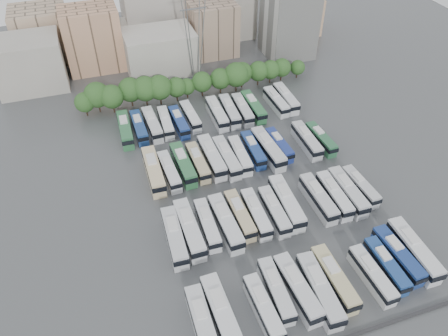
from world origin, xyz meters
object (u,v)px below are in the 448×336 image
object	(u,v)px
bus_r2_s5	(212,157)
bus_r2_s10	(279,145)
bus_r1_s12	(348,192)
bus_r3_s13	(286,98)
electricity_pylon	(194,18)
bus_r0_s6	(297,289)
bus_r0_s2	(222,315)
bus_r3_s9	(243,110)
bus_r0_s12	(398,255)
bus_r1_s1	(174,237)
bus_r3_s3	(166,122)
bus_r1_s11	(334,195)
bus_r2_s9	(268,148)
bus_r3_s10	(253,107)
bus_r2_s1	(154,171)
bus_r1_s6	(256,214)
bus_r1_s7	(274,211)
bus_r1_s8	(286,203)
bus_r3_s8	(230,111)
bus_r2_s3	(183,164)
bus_r1_s10	(318,198)
bus_r0_s13	(414,250)
bus_r0_s4	(263,308)
bus_r1_s13	(360,186)
bus_r3_s7	(217,113)
bus_r0_s7	(319,290)
bus_r3_s5	(190,116)
bus_r1_s5	(240,215)
bus_r3_s0	(125,129)
bus_r3_s2	(152,124)
bus_r2_s6	(227,157)
bus_r0_s10	(372,275)
bus_r0_s5	(276,290)
bus_r3_s4	(179,122)
bus_r1_s3	(207,224)
bus_r2_s12	(307,140)
bus_r2_s4	(198,162)
bus_r0_s1	(203,325)
bus_r2_s2	(169,171)
bus_r3_s12	(276,102)
bus_r3_s1	(139,127)
bus_r0_s11	(386,265)
bus_r0_s8	(334,279)

from	to	relation	value
bus_r2_s5	bus_r2_s10	world-z (taller)	bus_r2_s5
bus_r1_s12	bus_r3_s13	bearing A→B (deg)	85.75
electricity_pylon	bus_r0_s6	xyz separation A→B (m)	(-3.65, -73.71, -16.67)
bus_r0_s2	bus_r3_s9	bearing A→B (deg)	65.14
bus_r0_s12	bus_r1_s1	xyz separation A→B (m)	(-36.22, 16.45, 0.13)
bus_r3_s3	bus_r3_s9	distance (m)	19.97
bus_r1_s11	bus_r2_s9	size ratio (longest dim) A/B	0.89
bus_r3_s10	bus_r2_s1	bearing A→B (deg)	-150.83
bus_r1_s6	bus_r1_s7	world-z (taller)	bus_r1_s6
bus_r1_s8	bus_r3_s8	world-z (taller)	bus_r1_s8
bus_r1_s11	bus_r2_s3	bearing A→B (deg)	146.31
bus_r0_s2	bus_r1_s10	world-z (taller)	bus_r0_s2
bus_r0_s13	bus_r0_s4	bearing A→B (deg)	-174.63
bus_r1_s13	bus_r3_s7	xyz separation A→B (m)	(-19.94, 34.88, 0.22)
bus_r0_s7	bus_r1_s8	bearing A→B (deg)	83.51
bus_r3_s5	bus_r2_s5	bearing A→B (deg)	-91.98
bus_r0_s6	bus_r3_s9	distance (m)	53.85
bus_r1_s5	bus_r3_s9	world-z (taller)	bus_r3_s9
bus_r0_s6	bus_r3_s0	size ratio (longest dim) A/B	1.02
bus_r3_s2	bus_r3_s8	distance (m)	19.90
bus_r2_s6	bus_r0_s12	bearing A→B (deg)	-61.62
bus_r0_s10	bus_r1_s8	xyz separation A→B (m)	(-6.71, 19.98, 0.32)
bus_r0_s5	bus_r0_s10	xyz separation A→B (m)	(16.63, -2.38, -0.05)
bus_r3_s4	bus_r1_s3	bearing A→B (deg)	-97.22
bus_r1_s7	bus_r2_s12	bearing A→B (deg)	49.97
bus_r1_s6	bus_r2_s4	size ratio (longest dim) A/B	1.01
bus_r0_s4	bus_r3_s13	size ratio (longest dim) A/B	0.95
bus_r0_s1	bus_r1_s6	xyz separation A→B (m)	(16.32, 19.06, -0.14)
bus_r0_s5	bus_r0_s10	size ratio (longest dim) A/B	1.03
bus_r2_s2	bus_r2_s1	bearing A→B (deg)	163.09
bus_r2_s1	bus_r3_s3	distance (m)	18.60
bus_r2_s3	bus_r1_s10	bearing A→B (deg)	-41.03
electricity_pylon	bus_r3_s9	distance (m)	27.52
bus_r1_s6	bus_r2_s6	size ratio (longest dim) A/B	0.93
bus_r2_s5	bus_r1_s3	bearing A→B (deg)	-110.64
bus_r0_s13	bus_r2_s10	distance (m)	37.33
bus_r3_s3	bus_r3_s12	bearing A→B (deg)	2.70
bus_r0_s2	bus_r3_s7	world-z (taller)	bus_r0_s2
bus_r2_s6	bus_r2_s10	xyz separation A→B (m)	(13.11, 0.85, -0.27)
bus_r0_s5	bus_r2_s1	size ratio (longest dim) A/B	0.86
bus_r0_s12	bus_r2_s4	distance (m)	44.36
bus_r3_s9	bus_r1_s12	bearing A→B (deg)	-72.04
bus_r2_s1	bus_r3_s1	distance (m)	17.38
bus_r0_s11	bus_r3_s9	xyz separation A→B (m)	(-6.55, 53.39, 0.12)
bus_r0_s8	bus_r1_s13	xyz separation A→B (m)	(16.56, 18.49, -0.23)
bus_r2_s10	bus_r3_s13	size ratio (longest dim) A/B	0.90
bus_r0_s5	bus_r2_s5	distance (m)	35.89
bus_r3_s2	bus_r1_s11	bearing A→B (deg)	-52.79
bus_r0_s10	bus_r1_s7	world-z (taller)	bus_r1_s7
bus_r3_s2	bus_r3_s13	size ratio (longest dim) A/B	1.01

